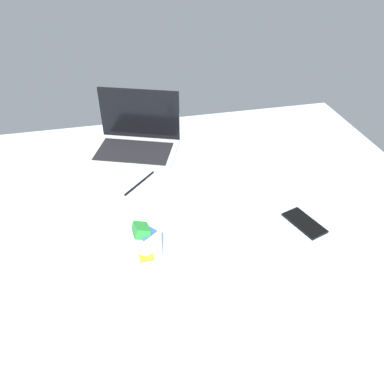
{
  "coord_description": "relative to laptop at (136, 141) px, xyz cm",
  "views": [
    {
      "loc": [
        -16.93,
        -97.91,
        100.94
      ],
      "look_at": [
        5.77,
        2.8,
        24.0
      ],
      "focal_mm": 36.83,
      "sensor_mm": 36.0,
      "label": 1
    }
  ],
  "objects": [
    {
      "name": "bed_mattress",
      "position": [
        8.14,
        -43.72,
        -13.41
      ],
      "size": [
        180.0,
        140.0,
        18.0
      ],
      "primitive_type": "cube",
      "color": "silver",
      "rests_on": "ground"
    },
    {
      "name": "laptop",
      "position": [
        0.0,
        0.0,
        0.0
      ],
      "size": [
        39.02,
        33.23,
        23.0
      ],
      "rotation": [
        0.0,
        0.0,
        -0.36
      ],
      "color": "#B7BABC",
      "rests_on": "bed_mattress"
    },
    {
      "name": "snack_cup",
      "position": [
        -4.06,
        -62.51,
        1.71
      ],
      "size": [
        9.0,
        9.82,
        14.07
      ],
      "color": "silver",
      "rests_on": "bed_mattress"
    },
    {
      "name": "cell_phone",
      "position": [
        46.8,
        -57.51,
        -4.01
      ],
      "size": [
        10.82,
        15.42,
        0.8
      ],
      "primitive_type": "cube",
      "rotation": [
        0.0,
        0.0,
        3.46
      ],
      "color": "black",
      "rests_on": "bed_mattress"
    },
    {
      "name": "charger_cable",
      "position": [
        -1.72,
        -24.04,
        -4.11
      ],
      "size": [
        12.21,
        12.67,
        0.6
      ],
      "primitive_type": "cube",
      "rotation": [
        0.0,
        0.0,
        0.81
      ],
      "color": "black",
      "rests_on": "bed_mattress"
    }
  ]
}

